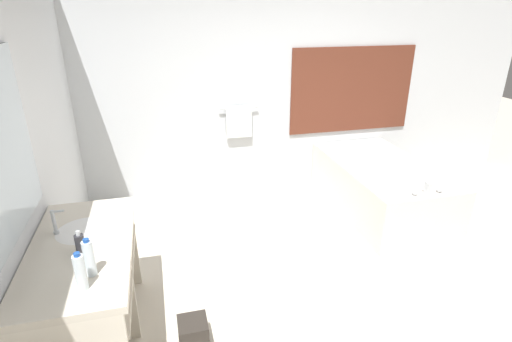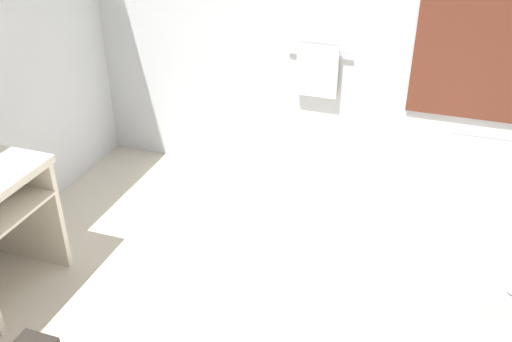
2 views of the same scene
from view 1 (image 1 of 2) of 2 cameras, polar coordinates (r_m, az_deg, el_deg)
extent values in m
plane|color=beige|center=(3.71, 9.86, -16.57)|extent=(16.00, 16.00, 0.00)
cube|color=silver|center=(5.08, 0.66, 11.54)|extent=(7.40, 0.06, 2.70)
cube|color=brown|center=(5.50, 13.59, 11.20)|extent=(1.70, 0.02, 1.10)
cylinder|color=silver|center=(4.99, -2.51, 8.97)|extent=(0.50, 0.02, 0.02)
cube|color=white|center=(5.02, -2.45, 7.06)|extent=(0.32, 0.04, 0.40)
cube|color=silver|center=(2.92, -32.11, -0.41)|extent=(0.06, 7.40, 2.70)
cube|color=beige|center=(2.94, -23.77, -10.15)|extent=(0.65, 1.36, 0.05)
cube|color=beige|center=(3.06, -23.09, -13.76)|extent=(0.62, 1.29, 0.02)
cylinder|color=white|center=(3.13, -23.15, -8.77)|extent=(0.38, 0.38, 0.13)
cube|color=beige|center=(3.17, -22.54, -16.67)|extent=(0.60, 0.04, 0.80)
cube|color=beige|center=(3.71, -21.35, -10.34)|extent=(0.60, 0.04, 0.80)
cylinder|color=white|center=(2.74, -23.21, -16.55)|extent=(0.13, 0.37, 0.13)
cylinder|color=white|center=(3.29, -21.70, -9.23)|extent=(0.13, 0.37, 0.13)
cylinder|color=silver|center=(3.13, -26.62, -7.83)|extent=(0.04, 0.04, 0.02)
cylinder|color=silver|center=(3.09, -26.91, -6.38)|extent=(0.02, 0.02, 0.16)
cube|color=silver|center=(3.05, -26.41, -5.17)|extent=(0.07, 0.01, 0.01)
cube|color=silver|center=(5.03, 17.28, -2.22)|extent=(1.01, 1.85, 0.60)
ellipsoid|color=white|center=(4.98, 17.47, -0.67)|extent=(0.73, 1.33, 0.30)
cube|color=silver|center=(4.28, 23.36, -2.26)|extent=(0.04, 0.07, 0.12)
sphere|color=silver|center=(4.21, 21.77, -2.86)|extent=(0.06, 0.06, 0.06)
sphere|color=silver|center=(4.38, 24.76, -2.40)|extent=(0.06, 0.06, 0.06)
cylinder|color=white|center=(2.56, -22.71, -11.45)|extent=(0.06, 0.06, 0.22)
cylinder|color=#1E4CA8|center=(2.50, -23.13, -9.11)|extent=(0.03, 0.03, 0.02)
cylinder|color=white|center=(2.46, -23.80, -13.16)|extent=(0.06, 0.06, 0.22)
cylinder|color=#1E4CA8|center=(2.40, -24.24, -10.83)|extent=(0.03, 0.03, 0.02)
cylinder|color=#28282D|center=(2.82, -23.84, -9.49)|extent=(0.06, 0.06, 0.13)
cylinder|color=silver|center=(2.78, -24.09, -8.12)|extent=(0.03, 0.03, 0.03)
cube|color=#2D2823|center=(3.16, -8.95, -22.00)|extent=(0.21, 0.21, 0.23)
camera|label=2|loc=(2.01, 60.07, 16.21)|focal=40.00mm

